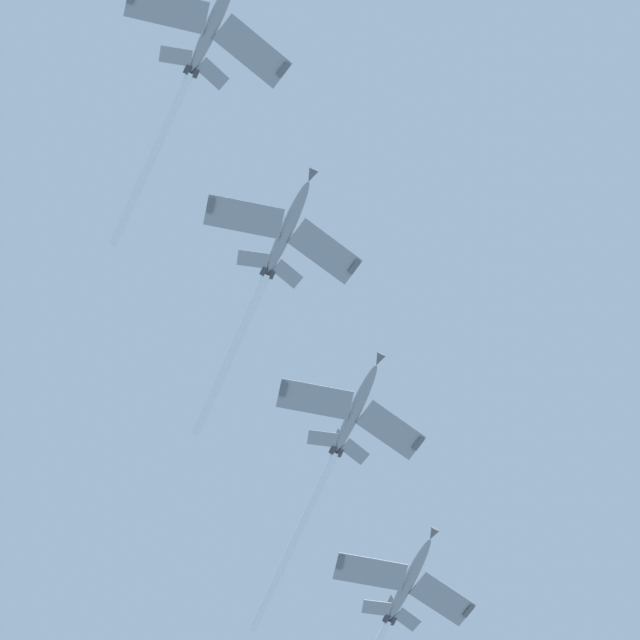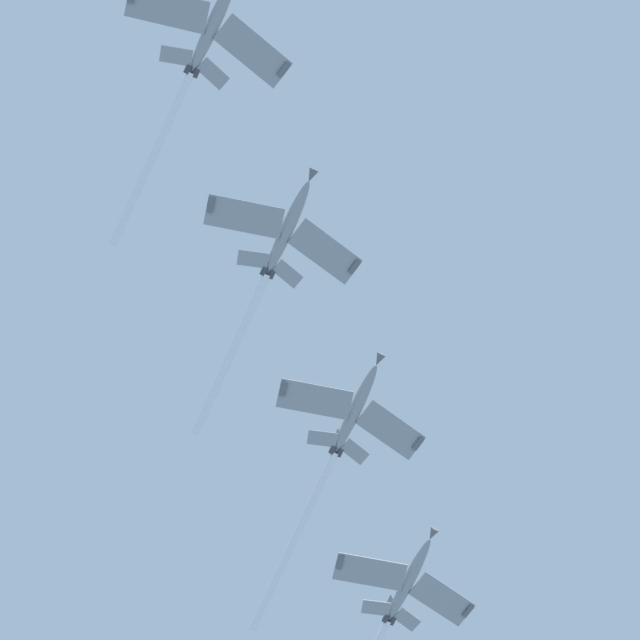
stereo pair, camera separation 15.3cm
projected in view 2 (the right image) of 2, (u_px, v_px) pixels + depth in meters
name	position (u px, v px, depth m)	size (l,w,h in m)	color
jet_lead	(195.00, 63.00, 150.30)	(19.20, 30.43, 15.32)	gray
jet_second	(268.00, 271.00, 158.05)	(19.28, 30.40, 15.41)	gray
jet_third	(334.00, 454.00, 165.15)	(19.70, 33.32, 17.44)	gray
jet_fourth	(389.00, 618.00, 171.04)	(19.95, 33.45, 16.14)	gray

